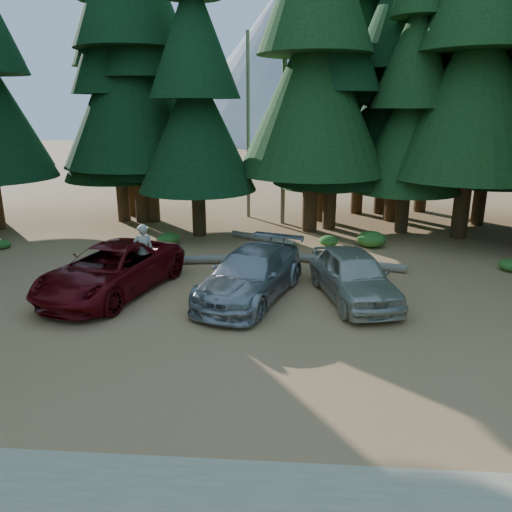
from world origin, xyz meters
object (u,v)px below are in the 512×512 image
object	(u,v)px
red_pickup	(111,270)
log_right	(342,262)
silver_minivan_right	(354,275)
silver_minivan_center	(251,274)
frisbee_player	(144,251)
log_left	(216,259)
log_mid	(263,239)

from	to	relation	value
red_pickup	log_right	xyz separation A→B (m)	(8.18, 3.59, -0.67)
silver_minivan_right	silver_minivan_center	bearing A→B (deg)	167.89
red_pickup	frisbee_player	bearing A→B (deg)	59.42
red_pickup	log_right	bearing A→B (deg)	40.09
red_pickup	log_left	size ratio (longest dim) A/B	1.26
silver_minivan_center	silver_minivan_right	bearing A→B (deg)	20.15
red_pickup	log_mid	world-z (taller)	red_pickup
frisbee_player	log_left	distance (m)	3.64
silver_minivan_center	log_right	bearing A→B (deg)	65.72
log_left	log_mid	distance (m)	3.90
frisbee_player	log_left	size ratio (longest dim) A/B	0.42
red_pickup	silver_minivan_center	distance (m)	4.80
silver_minivan_right	log_right	size ratio (longest dim) A/B	0.97
frisbee_player	log_right	xyz separation A→B (m)	(7.27, 2.74, -1.10)
red_pickup	log_mid	distance (m)	8.57
silver_minivan_center	log_right	world-z (taller)	silver_minivan_center
log_mid	red_pickup	bearing A→B (deg)	-91.63
red_pickup	silver_minivan_center	bearing A→B (deg)	15.38
frisbee_player	log_right	bearing A→B (deg)	-177.44
silver_minivan_center	frisbee_player	world-z (taller)	frisbee_player
log_mid	log_left	bearing A→B (deg)	-83.92
red_pickup	silver_minivan_center	xyz separation A→B (m)	(4.80, -0.09, -0.02)
log_left	silver_minivan_right	bearing A→B (deg)	-43.63
silver_minivan_center	red_pickup	bearing A→B (deg)	-162.64
log_left	log_right	size ratio (longest dim) A/B	0.95
silver_minivan_right	log_mid	xyz separation A→B (m)	(-3.43, 7.07, -0.68)
log_left	log_right	world-z (taller)	log_left
log_mid	log_right	bearing A→B (deg)	-13.39
red_pickup	silver_minivan_right	xyz separation A→B (m)	(8.19, 0.02, -0.00)
log_right	silver_minivan_center	bearing A→B (deg)	-115.67
red_pickup	log_mid	bearing A→B (deg)	72.51
silver_minivan_center	log_mid	distance (m)	7.21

